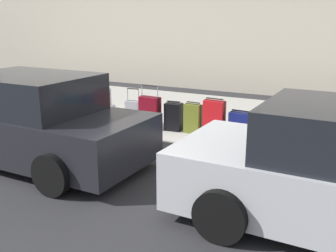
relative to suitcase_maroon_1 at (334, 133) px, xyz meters
The scene contains 14 objects.
ground_plane 3.88m from the suitcase_maroon_1, 12.51° to the left, with size 40.00×40.00×0.00m, color #28282B.
sidewalk_curb 4.13m from the suitcase_maroon_1, 23.96° to the right, with size 18.00×5.00×0.14m, color #9E9B93.
suitcase_maroon_1 is the anchor object (origin of this frame).
suitcase_silver_2 0.57m from the suitcase_maroon_1, ahead, with size 0.51×0.24×0.76m.
suitcase_teal_3 1.16m from the suitcase_maroon_1, ahead, with size 0.49×0.26×0.71m.
suitcase_navy_4 1.71m from the suitcase_maroon_1, ahead, with size 0.45×0.26×0.62m.
suitcase_red_5 2.25m from the suitcase_maroon_1, ahead, with size 0.44×0.22×0.82m.
suitcase_olive_6 2.75m from the suitcase_maroon_1, ahead, with size 0.38×0.22×0.68m.
suitcase_black_7 3.21m from the suitcase_maroon_1, ahead, with size 0.38×0.28×0.65m.
suitcase_maroon_8 3.73m from the suitcase_maroon_1, ahead, with size 0.48×0.23×0.98m.
suitcase_silver_9 4.24m from the suitcase_maroon_1, ahead, with size 0.36×0.21×0.85m.
fire_hydrant 4.92m from the suitcase_maroon_1, ahead, with size 0.39×0.21×0.84m.
bollard_post 5.66m from the suitcase_maroon_1, ahead, with size 0.15×0.15×0.69m, color brown.
parked_car_charcoal_1 5.38m from the suitcase_maroon_1, 28.31° to the left, with size 4.30×2.03×1.56m.
Camera 1 is at (-4.27, 6.44, 2.47)m, focal length 41.64 mm.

